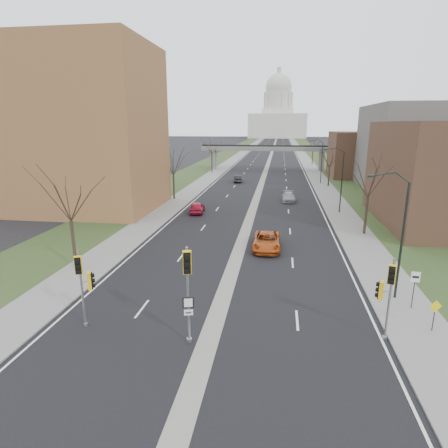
% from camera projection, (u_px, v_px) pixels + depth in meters
% --- Properties ---
extents(ground, '(700.00, 700.00, 0.00)m').
position_uv_depth(ground, '(212.00, 331.00, 21.86)').
color(ground, black).
rests_on(ground, ground).
extents(road_surface, '(20.00, 600.00, 0.01)m').
position_uv_depth(road_surface, '(272.00, 151.00, 165.16)').
color(road_surface, black).
rests_on(road_surface, ground).
extents(median_strip, '(1.20, 600.00, 0.02)m').
position_uv_depth(median_strip, '(272.00, 151.00, 165.16)').
color(median_strip, gray).
rests_on(median_strip, ground).
extents(sidewalk_right, '(4.00, 600.00, 0.12)m').
position_uv_depth(sidewalk_right, '(300.00, 151.00, 163.44)').
color(sidewalk_right, gray).
rests_on(sidewalk_right, ground).
extents(sidewalk_left, '(4.00, 600.00, 0.12)m').
position_uv_depth(sidewalk_left, '(245.00, 151.00, 166.85)').
color(sidewalk_left, gray).
rests_on(sidewalk_left, ground).
extents(grass_verge_right, '(8.00, 600.00, 0.10)m').
position_uv_depth(grass_verge_right, '(314.00, 152.00, 162.59)').
color(grass_verge_right, '#273B1B').
rests_on(grass_verge_right, ground).
extents(grass_verge_left, '(8.00, 600.00, 0.10)m').
position_uv_depth(grass_verge_left, '(232.00, 151.00, 167.71)').
color(grass_verge_left, '#273B1B').
rests_on(grass_verge_left, ground).
extents(apartment_building, '(25.00, 16.00, 22.00)m').
position_uv_depth(apartment_building, '(64.00, 129.00, 51.37)').
color(apartment_building, brown).
rests_on(apartment_building, ground).
extents(commercial_block_mid, '(18.00, 22.00, 15.00)m').
position_uv_depth(commercial_block_mid, '(421.00, 149.00, 65.61)').
color(commercial_block_mid, '#605C57').
rests_on(commercial_block_mid, ground).
extents(commercial_block_far, '(14.00, 14.00, 10.00)m').
position_uv_depth(commercial_block_far, '(363.00, 155.00, 84.31)').
color(commercial_block_far, '#4E3724').
rests_on(commercial_block_far, ground).
extents(pedestrian_bridge, '(34.00, 3.00, 6.45)m').
position_uv_depth(pedestrian_bridge, '(267.00, 151.00, 97.03)').
color(pedestrian_bridge, slate).
rests_on(pedestrian_bridge, ground).
extents(capitol, '(48.00, 42.00, 55.75)m').
position_uv_depth(capitol, '(278.00, 116.00, 322.74)').
color(capitol, beige).
rests_on(capitol, ground).
extents(streetlight_near, '(2.61, 0.20, 8.70)m').
position_uv_depth(streetlight_near, '(394.00, 200.00, 24.23)').
color(streetlight_near, black).
rests_on(streetlight_near, sidewalk_right).
extents(streetlight_mid, '(2.61, 0.20, 8.70)m').
position_uv_depth(streetlight_mid, '(337.00, 161.00, 49.07)').
color(streetlight_mid, black).
rests_on(streetlight_mid, sidewalk_right).
extents(streetlight_far, '(2.61, 0.20, 8.70)m').
position_uv_depth(streetlight_far, '(318.00, 149.00, 73.91)').
color(streetlight_far, black).
rests_on(streetlight_far, sidewalk_right).
extents(tree_left_a, '(7.20, 7.20, 9.40)m').
position_uv_depth(tree_left_a, '(68.00, 190.00, 29.63)').
color(tree_left_a, '#382B21').
rests_on(tree_left_a, sidewalk_left).
extents(tree_left_b, '(6.75, 6.75, 8.81)m').
position_uv_depth(tree_left_b, '(173.00, 160.00, 58.40)').
color(tree_left_b, '#382B21').
rests_on(tree_left_b, sidewalk_left).
extents(tree_left_c, '(7.65, 7.65, 9.99)m').
position_uv_depth(tree_left_c, '(212.00, 144.00, 90.67)').
color(tree_left_c, '#382B21').
rests_on(tree_left_c, sidewalk_left).
extents(tree_right_a, '(7.20, 7.20, 9.40)m').
position_uv_depth(tree_right_a, '(370.00, 174.00, 39.31)').
color(tree_right_a, '#382B21').
rests_on(tree_right_a, sidewalk_right).
extents(tree_right_b, '(6.30, 6.30, 8.22)m').
position_uv_depth(tree_right_b, '(330.00, 156.00, 71.05)').
color(tree_right_b, '#382B21').
rests_on(tree_right_b, sidewalk_right).
extents(tree_right_c, '(7.65, 7.65, 9.99)m').
position_uv_depth(tree_right_c, '(313.00, 140.00, 108.94)').
color(tree_right_c, '#382B21').
rests_on(tree_right_c, sidewalk_right).
extents(signal_pole_left, '(0.80, 1.10, 4.81)m').
position_uv_depth(signal_pole_left, '(84.00, 278.00, 21.51)').
color(signal_pole_left, gray).
rests_on(signal_pole_left, ground).
extents(signal_pole_median, '(0.72, 0.93, 5.56)m').
position_uv_depth(signal_pole_median, '(188.00, 280.00, 19.51)').
color(signal_pole_median, gray).
rests_on(signal_pole_median, ground).
extents(signal_pole_right, '(0.80, 1.09, 4.81)m').
position_uv_depth(signal_pole_right, '(387.00, 288.00, 20.21)').
color(signal_pole_right, gray).
rests_on(signal_pole_right, ground).
extents(speed_limit_sign, '(0.55, 0.07, 2.55)m').
position_uv_depth(speed_limit_sign, '(415.00, 283.00, 23.91)').
color(speed_limit_sign, black).
rests_on(speed_limit_sign, sidewalk_right).
extents(warning_sign, '(0.73, 0.23, 1.93)m').
position_uv_depth(warning_sign, '(435.00, 311.00, 21.41)').
color(warning_sign, black).
rests_on(warning_sign, sidewalk_right).
extents(car_left_near, '(2.24, 4.63, 1.52)m').
position_uv_depth(car_left_near, '(197.00, 207.00, 50.85)').
color(car_left_near, maroon).
rests_on(car_left_near, ground).
extents(car_left_far, '(1.91, 4.53, 1.45)m').
position_uv_depth(car_left_far, '(238.00, 179.00, 77.77)').
color(car_left_far, black).
rests_on(car_left_far, ground).
extents(car_right_near, '(2.66, 5.67, 1.57)m').
position_uv_depth(car_right_near, '(267.00, 241.00, 36.08)').
color(car_right_near, '#AC4412').
rests_on(car_right_near, ground).
extents(car_right_mid, '(1.97, 4.80, 1.39)m').
position_uv_depth(car_right_mid, '(289.00, 197.00, 58.52)').
color(car_right_mid, gray).
rests_on(car_right_mid, ground).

